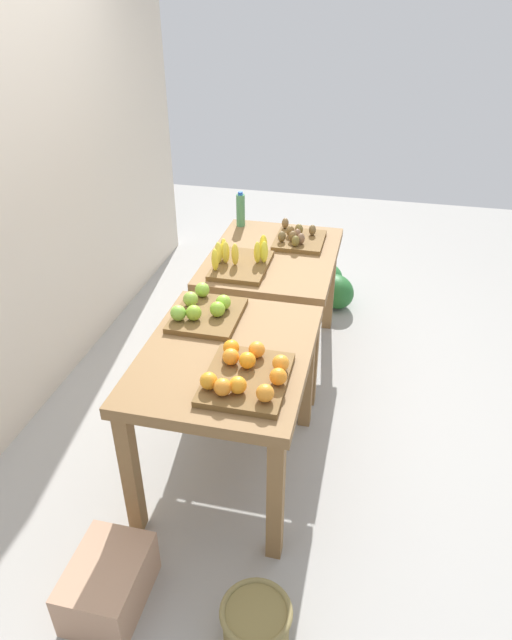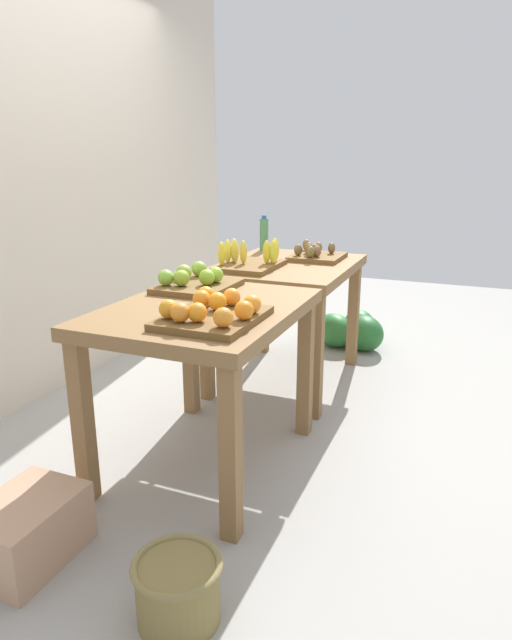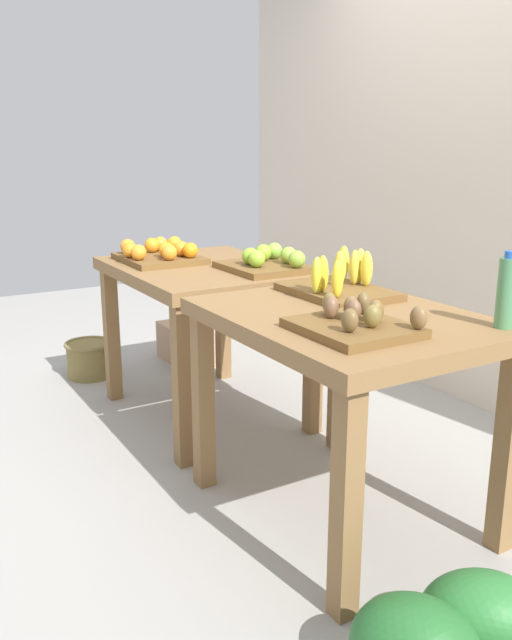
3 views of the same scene
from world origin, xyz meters
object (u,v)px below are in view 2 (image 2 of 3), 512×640
at_px(wicker_basket, 178,589).
at_px(orange_bin, 213,312).
at_px(watermelon_pile, 352,330).
at_px(cardboard_produce_box, 27,530).
at_px(display_table_right, 287,281).
at_px(display_table_left, 205,331).
at_px(kiwi_bin, 316,254).
at_px(apple_bin, 195,281).
at_px(banana_crate, 249,261).
at_px(water_bottle, 264,234).

bearing_deg(wicker_basket, orange_bin, 16.51).
height_order(watermelon_pile, cardboard_produce_box, watermelon_pile).
height_order(display_table_right, wicker_basket, display_table_right).
xyz_separation_m(display_table_left, kiwi_bin, (1.33, -0.13, 0.15)).
xyz_separation_m(display_table_left, cardboard_produce_box, (-0.85, 0.30, -0.55)).
distance_m(display_table_left, watermelon_pile, 2.07).
height_order(display_table_left, orange_bin, orange_bin).
xyz_separation_m(orange_bin, wicker_basket, (-0.67, -0.20, -0.71)).
bearing_deg(orange_bin, wicker_basket, -163.49).
distance_m(display_table_left, wicker_basket, 1.10).
height_order(apple_bin, banana_crate, banana_crate).
height_order(apple_bin, wicker_basket, apple_bin).
height_order(banana_crate, watermelon_pile, banana_crate).
height_order(display_table_left, display_table_right, same).
bearing_deg(wicker_basket, kiwi_bin, 5.77).
bearing_deg(display_table_left, display_table_right, 0.00).
bearing_deg(banana_crate, watermelon_pile, -20.53).
height_order(banana_crate, cardboard_produce_box, banana_crate).
bearing_deg(wicker_basket, watermelon_pile, 1.89).
xyz_separation_m(watermelon_pile, cardboard_produce_box, (-2.83, 0.56, -0.01)).
height_order(banana_crate, wicker_basket, banana_crate).
xyz_separation_m(display_table_right, apple_bin, (-0.84, 0.19, 0.16)).
bearing_deg(kiwi_bin, cardboard_produce_box, 168.92).
distance_m(display_table_left, kiwi_bin, 1.34).
distance_m(display_table_right, banana_crate, 0.33).
bearing_deg(watermelon_pile, apple_bin, 165.27).
bearing_deg(orange_bin, cardboard_produce_box, 144.96).
xyz_separation_m(apple_bin, water_bottle, (1.25, 0.13, 0.08)).
height_order(display_table_left, cardboard_produce_box, display_table_left).
relative_size(display_table_right, banana_crate, 2.36).
relative_size(display_table_right, watermelon_pile, 1.54).
height_order(orange_bin, kiwi_bin, orange_bin).
relative_size(display_table_left, apple_bin, 2.55).
relative_size(orange_bin, cardboard_produce_box, 1.10).
xyz_separation_m(display_table_right, cardboard_produce_box, (-1.97, 0.30, -0.55)).
bearing_deg(orange_bin, banana_crate, 15.71).
distance_m(display_table_right, apple_bin, 0.88).
height_order(display_table_left, wicker_basket, display_table_left).
height_order(display_table_left, apple_bin, apple_bin).
distance_m(display_table_left, orange_bin, 0.30).
xyz_separation_m(apple_bin, watermelon_pile, (1.70, -0.45, -0.70)).
bearing_deg(orange_bin, display_table_left, 35.83).
distance_m(display_table_left, apple_bin, 0.37).
xyz_separation_m(display_table_right, watermelon_pile, (0.86, -0.26, -0.54)).
bearing_deg(water_bottle, display_table_left, -168.27).
distance_m(water_bottle, watermelon_pile, 1.06).
bearing_deg(kiwi_bin, wicker_basket, -174.23).
relative_size(banana_crate, cardboard_produce_box, 1.10).
bearing_deg(kiwi_bin, display_table_right, 148.75).
height_order(orange_bin, cardboard_produce_box, orange_bin).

